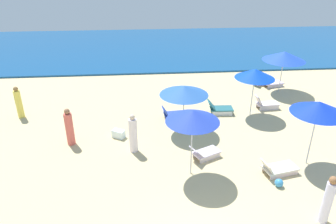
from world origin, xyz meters
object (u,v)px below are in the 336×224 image
Objects in this scene: umbrella_4 at (319,107)px; beachgoer_3 at (328,200)px; lounge_chair_4_0 at (278,168)px; beachgoer_0 at (19,103)px; lounge_chair_3_0 at (219,108)px; beachgoer_2 at (133,134)px; umbrella_0 at (284,56)px; lounge_chair_1_0 at (205,153)px; umbrella_5 at (184,90)px; beachgoer_1 at (69,128)px; lounge_chair_3_1 at (266,104)px; lounge_chair_5_0 at (174,114)px; lounge_chair_0_0 at (272,83)px; umbrella_1 at (193,116)px; beach_ball_0 at (279,183)px; umbrella_3 at (255,74)px; cooler_box_1 at (119,134)px; lounge_chair_0_1 at (260,80)px.

beachgoer_3 is at bearing -107.37° from umbrella_4.
lounge_chair_4_0 is 12.60m from beachgoer_0.
beachgoer_2 is (-4.41, -3.22, 0.52)m from lounge_chair_3_0.
umbrella_0 is 1.78× the size of lounge_chair_1_0.
beachgoer_0 is (-8.09, 2.00, -1.24)m from umbrella_5.
beachgoer_1 is (-11.44, -5.07, -1.41)m from umbrella_0.
beachgoer_3 is at bearing 167.84° from lounge_chair_3_1.
lounge_chair_5_0 is 7.83m from beachgoer_0.
lounge_chair_0_0 is at bearing 55.37° from beachgoer_3.
lounge_chair_1_0 is at bearing 148.03° from beachgoer_1.
umbrella_4 reaches higher than umbrella_1.
umbrella_1 is at bearing 72.90° from lounge_chair_4_0.
beachgoer_2 is 5.61× the size of beach_ball_0.
lounge_chair_0_0 is 11.57m from beachgoer_3.
umbrella_4 is (-0.14, -5.03, 2.18)m from lounge_chair_3_1.
cooler_box_1 is at bearing -165.15° from umbrella_3.
umbrella_3 is at bearing 85.34° from beachgoer_0.
umbrella_0 is 0.92× the size of umbrella_4.
beachgoer_3 is (0.46, -2.50, 0.61)m from lounge_chair_4_0.
lounge_chair_3_1 is 12.82m from beachgoer_0.
umbrella_0 reaches higher than umbrella_5.
lounge_chair_1_0 is (-5.68, -7.52, 0.03)m from lounge_chair_0_0.
beachgoer_2 reaches higher than beachgoer_3.
lounge_chair_1_0 is 0.81× the size of beachgoer_3.
lounge_chair_1_0 is at bearing 61.71° from beachgoer_0.
lounge_chair_4_0 is 2.67× the size of cooler_box_1.
lounge_chair_3_1 is (2.62, 0.37, -0.00)m from lounge_chair_3_0.
beachgoer_0 is (-14.35, -3.12, 0.57)m from lounge_chair_0_0.
lounge_chair_1_0 is at bearing 1.62° from cooler_box_1.
umbrella_1 is 3.96m from beach_ball_0.
lounge_chair_3_1 is 5.79m from lounge_chair_4_0.
lounge_chair_4_0 is 5.86m from beachgoer_2.
lounge_chair_0_0 is 14.69m from beachgoer_0.
lounge_chair_4_0 is at bearing 2.91° from cooler_box_1.
beachgoer_0 is (-10.19, 0.42, 0.50)m from lounge_chair_3_0.
lounge_chair_0_1 is at bearing 86.99° from beachgoer_2.
lounge_chair_0_1 is 0.82× the size of beachgoer_3.
lounge_chair_1_0 is 3.07m from beach_ball_0.
umbrella_3 is 6.13m from beach_ball_0.
umbrella_4 is 1.57× the size of beachgoer_2.
lounge_chair_0_1 is at bearing -165.68° from beachgoer_1.
umbrella_1 reaches higher than umbrella_3.
beachgoer_3 is at bearing 7.85° from beachgoer_2.
lounge_chair_5_0 is at bearing 103.87° from umbrella_5.
umbrella_3 reaches higher than umbrella_0.
umbrella_4 reaches higher than lounge_chair_0_0.
lounge_chair_0_1 is at bearing 56.97° from umbrella_1.
umbrella_5 is at bearing 116.92° from lounge_chair_0_0.
beachgoer_2 is (-2.17, 1.72, -1.64)m from umbrella_1.
cooler_box_1 is (-6.64, 5.67, -0.66)m from beachgoer_3.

